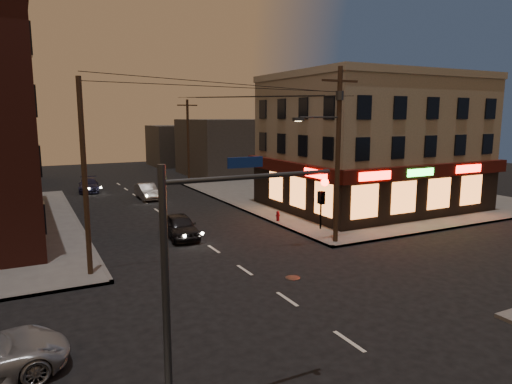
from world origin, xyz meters
TOP-DOWN VIEW (x-y plane):
  - ground at (0.00, 0.00)m, footprint 120.00×120.00m
  - sidewalk_ne at (18.00, 19.00)m, footprint 24.00×28.00m
  - pizza_building at (15.93, 13.43)m, footprint 15.85×12.85m
  - bg_building_ne_a at (14.00, 38.00)m, footprint 10.00×12.00m
  - bg_building_ne_b at (12.00, 52.00)m, footprint 8.00×8.00m
  - utility_pole_main at (6.68, 5.80)m, footprint 4.20×0.44m
  - utility_pole_far at (6.80, 32.00)m, footprint 0.26×0.26m
  - utility_pole_west at (-6.80, 6.50)m, footprint 0.24×0.24m
  - traffic_signal at (-5.57, -5.60)m, footprint 4.49×0.32m
  - sedan_near at (-0.90, 11.27)m, footprint 1.99×4.35m
  - sedan_mid at (0.57, 25.47)m, footprint 1.50×4.22m
  - sedan_far at (-3.57, 32.19)m, footprint 2.43×4.78m
  - fire_hydrant at (6.40, 11.88)m, footprint 0.31×0.31m

SIDE VIEW (x-z plane):
  - ground at x=0.00m, z-range 0.00..0.00m
  - sidewalk_ne at x=18.00m, z-range 0.00..0.15m
  - fire_hydrant at x=6.40m, z-range 0.18..0.89m
  - sedan_far at x=-3.57m, z-range 0.00..1.33m
  - sedan_mid at x=0.57m, z-range 0.00..1.39m
  - sedan_near at x=-0.90m, z-range 0.00..1.45m
  - bg_building_ne_b at x=12.00m, z-range 0.00..6.00m
  - bg_building_ne_a at x=14.00m, z-range 0.00..7.00m
  - traffic_signal at x=-5.57m, z-range 0.92..7.39m
  - utility_pole_far at x=6.80m, z-range 0.15..9.15m
  - utility_pole_west at x=-6.80m, z-range 0.15..9.15m
  - pizza_building at x=15.93m, z-range 0.10..10.60m
  - utility_pole_main at x=6.68m, z-range 0.76..10.76m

